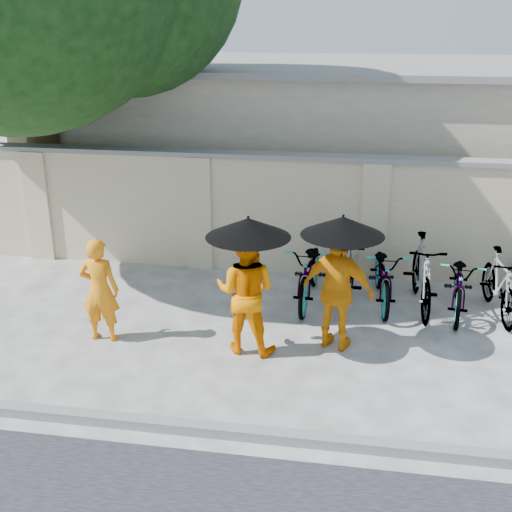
# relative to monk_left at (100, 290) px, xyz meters

# --- Properties ---
(ground) EXTENTS (80.00, 80.00, 0.00)m
(ground) POSITION_rel_monk_left_xyz_m (1.69, -0.20, -0.74)
(ground) COLOR silver
(kerb) EXTENTS (40.00, 0.16, 0.12)m
(kerb) POSITION_rel_monk_left_xyz_m (1.69, -1.90, -0.68)
(kerb) COLOR gray
(kerb) RESTS_ON ground
(compound_wall) EXTENTS (20.00, 0.30, 2.00)m
(compound_wall) POSITION_rel_monk_left_xyz_m (2.69, 3.00, 0.26)
(compound_wall) COLOR beige
(compound_wall) RESTS_ON ground
(building_behind) EXTENTS (14.00, 6.00, 3.20)m
(building_behind) POSITION_rel_monk_left_xyz_m (3.69, 6.80, 0.86)
(building_behind) COLOR beige
(building_behind) RESTS_ON ground
(monk_left) EXTENTS (0.55, 0.37, 1.48)m
(monk_left) POSITION_rel_monk_left_xyz_m (0.00, 0.00, 0.00)
(monk_left) COLOR orange
(monk_left) RESTS_ON ground
(monk_center) EXTENTS (0.90, 0.74, 1.70)m
(monk_center) POSITION_rel_monk_left_xyz_m (2.02, 0.03, 0.11)
(monk_center) COLOR orange
(monk_center) RESTS_ON ground
(parasol_center) EXTENTS (1.09, 1.09, 0.93)m
(parasol_center) POSITION_rel_monk_left_xyz_m (2.07, -0.05, 1.02)
(parasol_center) COLOR black
(parasol_center) RESTS_ON ground
(monk_right) EXTENTS (1.06, 0.69, 1.68)m
(monk_right) POSITION_rel_monk_left_xyz_m (3.22, 0.28, 0.10)
(monk_right) COLOR orange
(monk_right) RESTS_ON ground
(parasol_right) EXTENTS (1.07, 1.07, 0.94)m
(parasol_right) POSITION_rel_monk_left_xyz_m (3.24, 0.20, 1.02)
(parasol_right) COLOR black
(parasol_right) RESTS_ON ground
(bike_0) EXTENTS (0.77, 1.96, 1.01)m
(bike_0) POSITION_rel_monk_left_xyz_m (2.74, 1.73, -0.24)
(bike_0) COLOR #AAAAAA
(bike_0) RESTS_ON ground
(bike_1) EXTENTS (0.60, 1.86, 1.10)m
(bike_1) POSITION_rel_monk_left_xyz_m (3.30, 1.86, -0.19)
(bike_1) COLOR #AAAAAA
(bike_1) RESTS_ON ground
(bike_2) EXTENTS (0.77, 1.88, 0.96)m
(bike_2) POSITION_rel_monk_left_xyz_m (3.87, 1.84, -0.26)
(bike_2) COLOR #AAAAAA
(bike_2) RESTS_ON ground
(bike_3) EXTENTS (0.62, 1.89, 1.12)m
(bike_3) POSITION_rel_monk_left_xyz_m (4.43, 1.75, -0.18)
(bike_3) COLOR #AAAAAA
(bike_3) RESTS_ON ground
(bike_4) EXTENTS (0.85, 1.85, 0.94)m
(bike_4) POSITION_rel_monk_left_xyz_m (4.99, 1.68, -0.27)
(bike_4) COLOR #AAAAAA
(bike_4) RESTS_ON ground
(bike_5) EXTENTS (0.64, 1.68, 0.99)m
(bike_5) POSITION_rel_monk_left_xyz_m (5.56, 1.69, -0.25)
(bike_5) COLOR #AAAAAA
(bike_5) RESTS_ON ground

